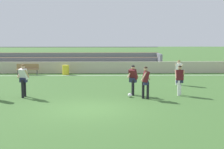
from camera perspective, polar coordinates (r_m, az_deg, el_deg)
ground_plane at (r=14.17m, az=-4.09°, el=-6.14°), size 160.00×160.00×0.00m
field_line_sideline at (r=25.99m, az=-2.82°, el=-0.17°), size 44.00×0.12×0.01m
sideline_wall at (r=27.58m, az=-2.74°, el=1.26°), size 48.00×0.16×0.98m
bleacher_stand at (r=29.65m, az=-8.98°, el=2.33°), size 18.03×2.66×2.14m
bench_far_right at (r=27.23m, az=-14.67°, el=1.09°), size 1.80×0.40×0.90m
trash_bin at (r=26.76m, az=-8.16°, el=0.82°), size 0.55×0.55×0.79m
player_dark_overlapping at (r=17.33m, az=3.72°, el=-0.51°), size 0.67×0.54×1.62m
player_dark_pressing_high at (r=16.35m, az=5.95°, el=-0.92°), size 0.53×0.45×1.65m
player_white_on_ball at (r=17.30m, az=-15.36°, el=-0.54°), size 0.61×0.49×1.71m
player_dark_wide_right at (r=17.60m, az=11.84°, el=-0.57°), size 0.46×0.55×1.61m
player_white_wide_left at (r=21.32m, az=11.68°, el=0.73°), size 0.47×0.71×1.62m
soccer_ball at (r=16.84m, az=3.16°, el=-3.66°), size 0.22×0.22×0.22m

